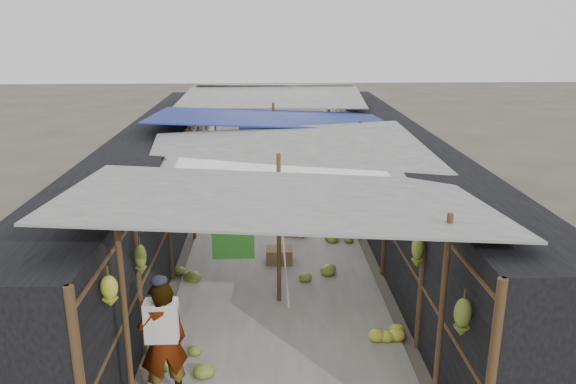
{
  "coord_description": "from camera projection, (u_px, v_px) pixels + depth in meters",
  "views": [
    {
      "loc": [
        -0.19,
        -5.69,
        4.58
      ],
      "look_at": [
        0.24,
        5.37,
        1.25
      ],
      "focal_mm": 35.0,
      "sensor_mm": 36.0,
      "label": 1
    }
  ],
  "objects": [
    {
      "name": "vendor_seated",
      "position": [
        351.0,
        218.0,
        12.43
      ],
      "size": [
        0.51,
        0.66,
        0.9
      ],
      "primitive_type": "imported",
      "rotation": [
        0.0,
        0.0,
        -1.22
      ],
      "color": "#4B4641",
      "rests_on": "ground"
    },
    {
      "name": "crate_back",
      "position": [
        263.0,
        184.0,
        16.16
      ],
      "size": [
        0.55,
        0.48,
        0.3
      ],
      "primitive_type": "cube",
      "rotation": [
        0.0,
        0.0,
        -0.21
      ],
      "color": "olive",
      "rests_on": "ground"
    },
    {
      "name": "aisle_slab",
      "position": [
        276.0,
        229.0,
        12.98
      ],
      "size": [
        3.6,
        16.0,
        0.02
      ],
      "primitive_type": "cube",
      "color": "#9E998E",
      "rests_on": "ground"
    },
    {
      "name": "crate_mid",
      "position": [
        294.0,
        229.0,
        12.59
      ],
      "size": [
        0.58,
        0.52,
        0.3
      ],
      "primitive_type": "cube",
      "rotation": [
        0.0,
        0.0,
        -0.28
      ],
      "color": "olive",
      "rests_on": "ground"
    },
    {
      "name": "crate_near",
      "position": [
        279.0,
        256.0,
        11.15
      ],
      "size": [
        0.53,
        0.43,
        0.31
      ],
      "primitive_type": "cube",
      "rotation": [
        0.0,
        0.0,
        -0.02
      ],
      "color": "olive",
      "rests_on": "ground"
    },
    {
      "name": "shopper_blue",
      "position": [
        249.0,
        181.0,
        14.33
      ],
      "size": [
        0.72,
        0.58,
        1.42
      ],
      "primitive_type": "imported",
      "rotation": [
        0.0,
        0.0,
        -0.06
      ],
      "color": "navy",
      "rests_on": "ground"
    },
    {
      "name": "market_canopy",
      "position": [
        276.0,
        124.0,
        12.6
      ],
      "size": [
        5.62,
        15.2,
        2.77
      ],
      "color": "brown",
      "rests_on": "ground"
    },
    {
      "name": "black_basin",
      "position": [
        331.0,
        182.0,
        16.56
      ],
      "size": [
        0.59,
        0.59,
        0.18
      ],
      "primitive_type": "cylinder",
      "color": "black",
      "rests_on": "ground"
    },
    {
      "name": "stall_right",
      "position": [
        394.0,
        181.0,
        12.76
      ],
      "size": [
        1.4,
        15.0,
        2.3
      ],
      "primitive_type": "cube",
      "color": "black",
      "rests_on": "ground"
    },
    {
      "name": "stall_left",
      "position": [
        155.0,
        183.0,
        12.55
      ],
      "size": [
        1.4,
        15.0,
        2.3
      ],
      "primitive_type": "cube",
      "color": "black",
      "rests_on": "ground"
    },
    {
      "name": "floor_bananas",
      "position": [
        290.0,
        236.0,
        12.2
      ],
      "size": [
        3.74,
        10.57,
        0.33
      ],
      "color": "gold",
      "rests_on": "ground"
    },
    {
      "name": "hanging_bananas",
      "position": [
        276.0,
        161.0,
        12.46
      ],
      "size": [
        3.96,
        14.04,
        0.85
      ],
      "color": "gold",
      "rests_on": "ground"
    },
    {
      "name": "vendor_elderly",
      "position": [
        163.0,
        342.0,
        6.92
      ],
      "size": [
        0.69,
        0.57,
        1.63
      ],
      "primitive_type": "imported",
      "rotation": [
        0.0,
        0.0,
        3.48
      ],
      "color": "silver",
      "rests_on": "ground"
    }
  ]
}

